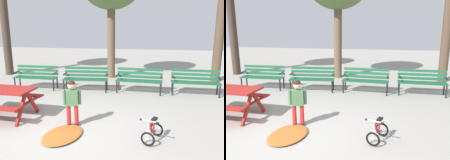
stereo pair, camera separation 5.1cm
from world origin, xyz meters
The scene contains 9 objects.
ground centered at (0.00, 0.00, 0.00)m, with size 36.00×36.00×0.00m, color gray.
picnic_table centered at (-2.00, 0.94, 0.59)m, with size 1.89×1.46×0.79m.
park_bench_far_left centered at (-2.34, 3.70, 0.51)m, with size 1.60×0.47×0.85m.
park_bench_left centered at (-0.45, 3.71, 0.51)m, with size 1.63×0.57×0.85m.
park_bench_right centered at (1.47, 3.77, 0.51)m, with size 1.63×0.56×0.85m.
park_bench_far_right centered at (3.36, 3.82, 0.51)m, with size 1.61×0.51×0.85m.
child_standing centered at (0.05, 0.67, 0.66)m, with size 0.41×0.23×1.12m.
kids_bicycle centered at (1.93, 0.21, 0.20)m, with size 0.52×0.63×0.54m.
leaf_pile centered at (0.01, 0.10, 0.04)m, with size 1.10×0.77×0.07m, color #9E5623.
Camera 2 is at (1.90, -4.47, 2.40)m, focal length 38.61 mm.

